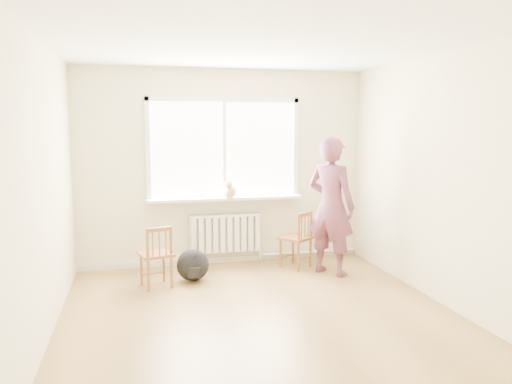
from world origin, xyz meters
TOP-DOWN VIEW (x-y plane):
  - floor at (0.00, 0.00)m, footprint 4.50×4.50m
  - ceiling at (0.00, 0.00)m, footprint 4.50×4.50m
  - back_wall at (0.00, 2.25)m, footprint 4.00×0.01m
  - window at (0.00, 2.22)m, footprint 2.12×0.05m
  - windowsill at (0.00, 2.14)m, footprint 2.15×0.22m
  - radiator at (0.00, 2.16)m, footprint 1.00×0.12m
  - heating_pipe at (1.25, 2.19)m, footprint 1.40×0.04m
  - baseboard at (0.00, 2.23)m, footprint 4.00×0.03m
  - chair_left at (-0.98, 1.31)m, footprint 0.46×0.44m
  - chair_right at (0.92, 1.72)m, footprint 0.53×0.52m
  - person at (1.25, 1.38)m, footprint 0.74×0.78m
  - cat at (0.05, 2.06)m, footprint 0.25×0.38m
  - backpack at (-0.54, 1.48)m, footprint 0.47×0.40m

SIDE VIEW (x-z plane):
  - floor at x=0.00m, z-range 0.00..0.00m
  - baseboard at x=0.00m, z-range 0.00..0.08m
  - heating_pipe at x=1.25m, z-range 0.06..0.10m
  - backpack at x=-0.54m, z-range 0.00..0.40m
  - chair_left at x=-0.98m, z-range 0.00..0.76m
  - chair_right at x=0.92m, z-range 0.00..0.78m
  - radiator at x=0.00m, z-range 0.16..0.71m
  - person at x=1.25m, z-range 0.00..1.79m
  - windowsill at x=0.00m, z-range 0.91..0.95m
  - cat at x=0.05m, z-range 0.92..1.19m
  - back_wall at x=0.00m, z-range 0.00..2.70m
  - window at x=0.00m, z-range 0.95..2.37m
  - ceiling at x=0.00m, z-range 2.70..2.70m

